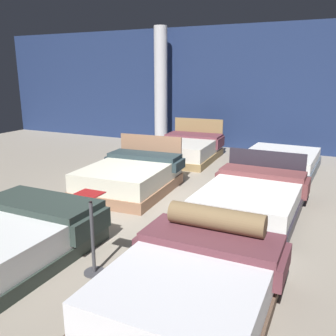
# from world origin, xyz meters

# --- Properties ---
(ground_plane) EXTENTS (18.00, 18.00, 0.02)m
(ground_plane) POSITION_xyz_m (0.00, 0.00, -0.01)
(ground_plane) COLOR gray
(showroom_back_wall) EXTENTS (18.00, 0.06, 3.50)m
(showroom_back_wall) POSITION_xyz_m (0.00, 5.26, 1.75)
(showroom_back_wall) COLOR navy
(showroom_back_wall) RESTS_ON ground_plane
(bed_0) EXTENTS (1.69, 2.11, 0.56)m
(bed_0) POSITION_xyz_m (-1.15, -2.50, 0.25)
(bed_0) COLOR #2A342E
(bed_0) RESTS_ON ground_plane
(bed_1) EXTENTS (1.59, 1.92, 0.78)m
(bed_1) POSITION_xyz_m (1.22, -2.39, 0.26)
(bed_1) COLOR brown
(bed_1) RESTS_ON ground_plane
(bed_2) EXTENTS (1.63, 2.08, 0.93)m
(bed_2) POSITION_xyz_m (-1.14, 0.39, 0.28)
(bed_2) COLOR #966B50
(bed_2) RESTS_ON ground_plane
(bed_3) EXTENTS (1.61, 2.19, 0.81)m
(bed_3) POSITION_xyz_m (1.17, 0.37, 0.23)
(bed_3) COLOR #2A2630
(bed_3) RESTS_ON ground_plane
(bed_4) EXTENTS (1.62, 2.24, 0.95)m
(bed_4) POSITION_xyz_m (-1.19, 3.27, 0.27)
(bed_4) COLOR #92774B
(bed_4) RESTS_ON ground_plane
(bed_5) EXTENTS (1.68, 2.07, 0.42)m
(bed_5) POSITION_xyz_m (1.18, 3.21, 0.21)
(bed_5) COLOR #4A555F
(bed_5) RESTS_ON ground_plane
(price_sign) EXTENTS (0.28, 0.24, 0.96)m
(price_sign) POSITION_xyz_m (0.00, -2.33, 0.37)
(price_sign) COLOR #3F3F44
(price_sign) RESTS_ON ground_plane
(support_pillar) EXTENTS (0.39, 0.39, 3.50)m
(support_pillar) POSITION_xyz_m (-2.63, 4.69, 1.75)
(support_pillar) COLOR silver
(support_pillar) RESTS_ON ground_plane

